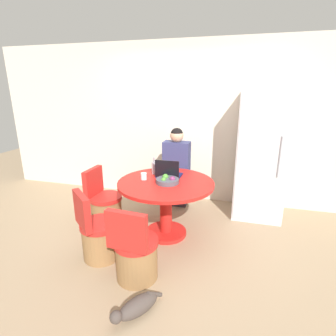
{
  "coord_description": "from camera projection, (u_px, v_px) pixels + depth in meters",
  "views": [
    {
      "loc": [
        0.87,
        -2.7,
        1.87
      ],
      "look_at": [
        0.02,
        0.38,
        0.89
      ],
      "focal_mm": 28.0,
      "sensor_mm": 36.0,
      "label": 1
    }
  ],
  "objects": [
    {
      "name": "refrigerator",
      "position": [
        261.0,
        157.0,
        3.8
      ],
      "size": [
        0.69,
        0.69,
        1.83
      ],
      "color": "silver",
      "rests_on": "ground_plane"
    },
    {
      "name": "chair_near_left_corner",
      "position": [
        99.0,
        236.0,
        2.95
      ],
      "size": [
        0.52,
        0.52,
        0.82
      ],
      "rotation": [
        0.0,
        0.0,
        2.43
      ],
      "color": "olive",
      "rests_on": "ground_plane"
    },
    {
      "name": "chair_left_side",
      "position": [
        105.0,
        207.0,
        3.68
      ],
      "size": [
        0.45,
        0.45,
        0.82
      ],
      "rotation": [
        0.0,
        0.0,
        1.54
      ],
      "color": "olive",
      "rests_on": "ground_plane"
    },
    {
      "name": "chair_near_camera",
      "position": [
        136.0,
        255.0,
        2.62
      ],
      "size": [
        0.45,
        0.45,
        0.82
      ],
      "rotation": [
        0.0,
        0.0,
        3.08
      ],
      "color": "olive",
      "rests_on": "ground_plane"
    },
    {
      "name": "laptop",
      "position": [
        168.0,
        173.0,
        3.46
      ],
      "size": [
        0.32,
        0.25,
        0.24
      ],
      "rotation": [
        0.0,
        0.0,
        3.14
      ],
      "color": "#141947",
      "rests_on": "dining_table"
    },
    {
      "name": "fruit_bowl",
      "position": [
        167.0,
        180.0,
        3.23
      ],
      "size": [
        0.29,
        0.29,
        0.1
      ],
      "color": "#4C4C56",
      "rests_on": "dining_table"
    },
    {
      "name": "dining_table",
      "position": [
        166.0,
        196.0,
        3.35
      ],
      "size": [
        1.22,
        1.22,
        0.74
      ],
      "color": "red",
      "rests_on": "ground_plane"
    },
    {
      "name": "coffee_cup",
      "position": [
        144.0,
        176.0,
        3.36
      ],
      "size": [
        0.08,
        0.08,
        0.09
      ],
      "color": "white",
      "rests_on": "dining_table"
    },
    {
      "name": "person_seated",
      "position": [
        177.0,
        166.0,
        4.08
      ],
      "size": [
        0.4,
        0.37,
        1.31
      ],
      "rotation": [
        0.0,
        0.0,
        3.14
      ],
      "color": "#2D2D38",
      "rests_on": "ground_plane"
    },
    {
      "name": "ground_plane",
      "position": [
        159.0,
        245.0,
        3.26
      ],
      "size": [
        12.0,
        12.0,
        0.0
      ],
      "primitive_type": "plane",
      "color": "#9E8466"
    },
    {
      "name": "cat",
      "position": [
        137.0,
        307.0,
        2.23
      ],
      "size": [
        0.35,
        0.46,
        0.16
      ],
      "rotation": [
        0.0,
        0.0,
        4.13
      ],
      "color": "#473D38",
      "rests_on": "ground_plane"
    },
    {
      "name": "wall_back",
      "position": [
        187.0,
        124.0,
        4.35
      ],
      "size": [
        7.0,
        0.06,
        2.6
      ],
      "color": "beige",
      "rests_on": "ground_plane"
    },
    {
      "name": "bottle",
      "position": [
        154.0,
        168.0,
        3.56
      ],
      "size": [
        0.06,
        0.06,
        0.23
      ],
      "color": "#9999A3",
      "rests_on": "dining_table"
    }
  ]
}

